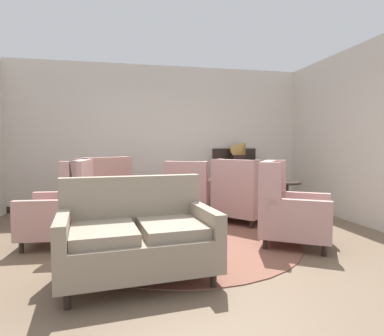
# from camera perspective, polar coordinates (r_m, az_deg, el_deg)

# --- Properties ---
(ground) EXTENTS (8.43, 8.43, 0.00)m
(ground) POSITION_cam_1_polar(r_m,az_deg,el_deg) (4.24, -0.76, -13.71)
(ground) COLOR brown
(wall_back) EXTENTS (6.18, 0.08, 2.93)m
(wall_back) POSITION_cam_1_polar(r_m,az_deg,el_deg) (6.86, -5.42, 5.38)
(wall_back) COLOR silver
(wall_back) RESTS_ON ground
(wall_right) EXTENTS (0.08, 4.00, 2.93)m
(wall_right) POSITION_cam_1_polar(r_m,az_deg,el_deg) (6.13, 26.37, 5.18)
(wall_right) COLOR silver
(wall_right) RESTS_ON ground
(baseboard_back) EXTENTS (6.02, 0.03, 0.12)m
(baseboard_back) POSITION_cam_1_polar(r_m,az_deg,el_deg) (6.91, -5.29, -6.32)
(baseboard_back) COLOR black
(baseboard_back) RESTS_ON ground
(area_rug) EXTENTS (3.07, 3.07, 0.01)m
(area_rug) POSITION_cam_1_polar(r_m,az_deg,el_deg) (4.52, -1.52, -12.51)
(area_rug) COLOR brown
(area_rug) RESTS_ON ground
(coffee_table) EXTENTS (0.92, 0.92, 0.47)m
(coffee_table) POSITION_cam_1_polar(r_m,az_deg,el_deg) (4.60, -3.29, -7.32)
(coffee_table) COLOR black
(coffee_table) RESTS_ON ground
(porcelain_vase) EXTENTS (0.16, 0.16, 0.40)m
(porcelain_vase) POSITION_cam_1_polar(r_m,az_deg,el_deg) (4.59, -2.64, -4.16)
(porcelain_vase) COLOR beige
(porcelain_vase) RESTS_ON coffee_table
(settee) EXTENTS (1.52, 1.03, 0.97)m
(settee) POSITION_cam_1_polar(r_m,az_deg,el_deg) (3.24, -9.52, -11.82)
(settee) COLOR gray
(settee) RESTS_ON ground
(armchair_foreground_right) EXTENTS (1.17, 1.20, 1.10)m
(armchair_foreground_right) POSITION_cam_1_polar(r_m,az_deg,el_deg) (5.61, -15.76, -4.79)
(armchair_foreground_right) COLOR tan
(armchair_foreground_right) RESTS_ON ground
(armchair_near_sideboard) EXTENTS (0.87, 0.89, 1.10)m
(armchair_near_sideboard) POSITION_cam_1_polar(r_m,az_deg,el_deg) (4.62, -21.41, -6.66)
(armchair_near_sideboard) COLOR tan
(armchair_near_sideboard) RESTS_ON ground
(armchair_near_window) EXTENTS (1.20, 1.18, 1.06)m
(armchair_near_window) POSITION_cam_1_polar(r_m,az_deg,el_deg) (5.53, 8.81, -4.87)
(armchair_near_window) COLOR tan
(armchair_near_window) RESTS_ON ground
(armchair_beside_settee) EXTENTS (1.11, 1.09, 1.08)m
(armchair_beside_settee) POSITION_cam_1_polar(r_m,az_deg,el_deg) (4.41, 16.43, -7.08)
(armchair_beside_settee) COLOR tan
(armchair_beside_settee) RESTS_ON ground
(armchair_back_corner) EXTENTS (1.02, 1.07, 1.02)m
(armchair_back_corner) POSITION_cam_1_polar(r_m,az_deg,el_deg) (5.84, -0.54, -4.44)
(armchair_back_corner) COLOR tan
(armchair_back_corner) RESTS_ON ground
(side_table) EXTENTS (0.46, 0.46, 0.71)m
(side_table) POSITION_cam_1_polar(r_m,az_deg,el_deg) (5.47, 16.11, -5.30)
(side_table) COLOR black
(side_table) RESTS_ON ground
(sideboard) EXTENTS (0.97, 0.43, 1.23)m
(sideboard) POSITION_cam_1_polar(r_m,az_deg,el_deg) (6.97, 7.84, -2.27)
(sideboard) COLOR black
(sideboard) RESTS_ON ground
(gramophone) EXTENTS (0.47, 0.55, 0.55)m
(gramophone) POSITION_cam_1_polar(r_m,az_deg,el_deg) (6.86, 8.56, 3.30)
(gramophone) COLOR black
(gramophone) RESTS_ON sideboard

